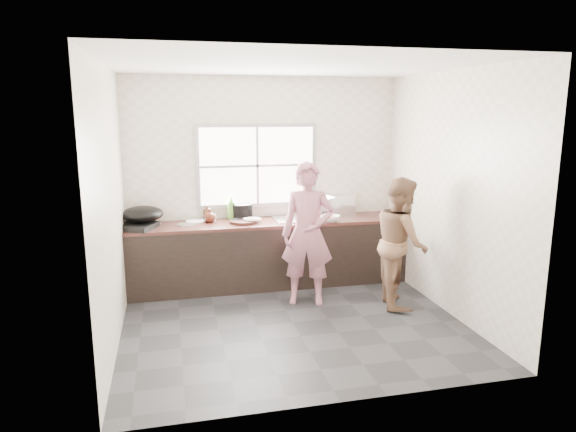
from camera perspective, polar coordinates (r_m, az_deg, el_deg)
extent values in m
cube|color=#29292C|center=(5.71, 0.52, -11.79)|extent=(3.60, 3.20, 0.01)
cube|color=silver|center=(5.25, 0.58, 16.46)|extent=(3.60, 3.20, 0.01)
cube|color=silver|center=(6.87, -2.63, 3.99)|extent=(3.60, 0.01, 2.70)
cube|color=silver|center=(5.20, -19.17, 0.85)|extent=(0.01, 3.20, 2.70)
cube|color=silver|center=(6.00, 17.56, 2.33)|extent=(0.01, 3.20, 2.70)
cube|color=beige|center=(3.81, 6.28, -2.35)|extent=(3.60, 0.01, 2.70)
cube|color=black|center=(6.76, -2.07, -4.29)|extent=(3.60, 0.62, 0.82)
cube|color=#3C1E18|center=(6.65, -2.10, -0.72)|extent=(3.60, 0.64, 0.04)
cube|color=silver|center=(6.72, 0.83, -0.37)|extent=(0.55, 0.45, 0.02)
cylinder|color=silver|center=(6.88, 0.43, 1.15)|extent=(0.02, 0.02, 0.30)
cube|color=#9EA0A5|center=(6.81, -3.46, 5.61)|extent=(1.60, 0.05, 1.10)
cube|color=white|center=(6.78, -3.42, 5.59)|extent=(1.50, 0.01, 1.00)
imported|color=#B76E7F|center=(6.04, 2.20, -2.50)|extent=(0.66, 0.53, 1.58)
imported|color=brown|center=(6.13, 12.46, -2.84)|extent=(0.72, 0.85, 1.52)
cylinder|color=black|center=(6.55, -4.97, -0.60)|extent=(0.46, 0.46, 0.04)
cube|color=#B0B1B7|center=(6.60, -5.60, -0.30)|extent=(0.21, 0.18, 0.01)
imported|color=white|center=(6.56, -3.99, -0.50)|extent=(0.24, 0.24, 0.05)
imported|color=silver|center=(6.63, 4.70, -0.34)|extent=(0.21, 0.21, 0.06)
imported|color=silver|center=(6.76, 1.92, -0.05)|extent=(0.25, 0.25, 0.07)
cylinder|color=black|center=(6.80, -5.12, 0.53)|extent=(0.35, 0.35, 0.20)
cylinder|color=white|center=(6.69, -10.23, -0.57)|extent=(0.27, 0.27, 0.02)
imported|color=#569B33|center=(6.77, -6.32, 0.98)|extent=(0.15, 0.15, 0.32)
imported|color=#462611|center=(6.75, -8.94, 0.29)|extent=(0.09, 0.09, 0.18)
imported|color=#4B1E12|center=(6.63, -8.67, 0.01)|extent=(0.13, 0.13, 0.16)
cylinder|color=white|center=(6.69, -8.28, -0.18)|extent=(0.07, 0.07, 0.09)
cube|color=black|center=(6.46, -16.48, -1.11)|extent=(0.55, 0.55, 0.06)
ellipsoid|color=black|center=(6.55, -15.86, 0.21)|extent=(0.67, 0.67, 0.19)
cube|color=silver|center=(7.05, 5.65, 1.27)|extent=(0.45, 0.38, 0.28)
cylinder|color=silver|center=(6.69, -14.91, -0.82)|extent=(0.30, 0.30, 0.01)
cylinder|color=#BBBCC2|center=(6.54, -11.27, -0.93)|extent=(0.29, 0.29, 0.01)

